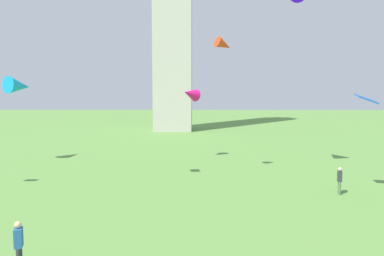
{
  "coord_description": "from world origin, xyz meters",
  "views": [
    {
      "loc": [
        0.23,
        -6.79,
        6.49
      ],
      "look_at": [
        -0.27,
        16.2,
        4.26
      ],
      "focal_mm": 37.18,
      "sensor_mm": 36.0,
      "label": 1
    }
  ],
  "objects": [
    {
      "name": "person_0",
      "position": [
        8.87,
        17.61,
        0.96
      ],
      "size": [
        0.35,
        0.52,
        1.7
      ],
      "rotation": [
        0.0,
        0.0,
        4.48
      ],
      "color": "#51754C",
      "rests_on": "ground_plane"
    },
    {
      "name": "person_2",
      "position": [
        -6.28,
        6.84,
        1.03
      ],
      "size": [
        0.4,
        0.54,
        1.81
      ],
      "rotation": [
        0.0,
        0.0,
        1.87
      ],
      "color": "#2D3338",
      "rests_on": "ground_plane"
    },
    {
      "name": "kite_flying_0",
      "position": [
        1.93,
        23.01,
        9.79
      ],
      "size": [
        1.65,
        1.42,
        1.22
      ],
      "rotation": [
        0.0,
        0.0,
        2.06
      ],
      "color": "red"
    },
    {
      "name": "kite_flying_2",
      "position": [
        -15.76,
        27.98,
        6.81
      ],
      "size": [
        2.44,
        2.74,
        1.72
      ],
      "rotation": [
        0.0,
        0.0,
        2.64
      ],
      "color": "#1192D8"
    },
    {
      "name": "kite_flying_4",
      "position": [
        -0.72,
        29.44,
        6.12
      ],
      "size": [
        2.05,
        2.11,
        1.45
      ],
      "rotation": [
        0.0,
        0.0,
        5.56
      ],
      "color": "#E31575"
    },
    {
      "name": "kite_flying_5",
      "position": [
        10.38,
        17.75,
        5.93
      ],
      "size": [
        1.32,
        0.91,
        0.65
      ],
      "rotation": [
        0.0,
        0.0,
        3.15
      ],
      "color": "blue"
    }
  ]
}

